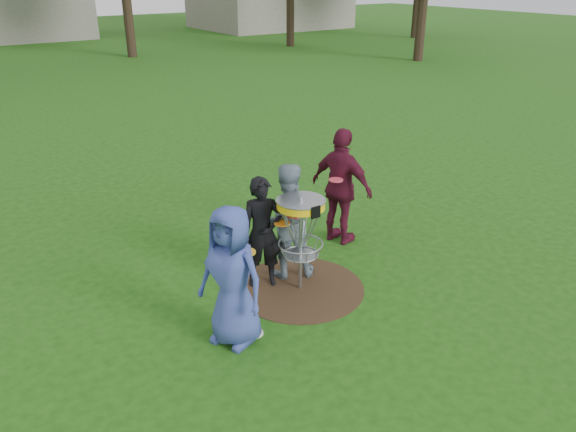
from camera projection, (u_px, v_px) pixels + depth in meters
ground at (300, 288)px, 7.88m from camera, size 100.00×100.00×0.00m
dirt_patch at (300, 288)px, 7.88m from camera, size 1.80×1.80×0.01m
player_blue at (232, 277)px, 6.45m from camera, size 0.86×1.00×1.74m
player_black at (262, 233)px, 7.68m from camera, size 0.68×0.58×1.59m
player_grey at (286, 221)px, 7.93m from camera, size 1.02×0.93×1.70m
player_maroon at (342, 187)px, 8.87m from camera, size 0.74×1.19×1.89m
disc_on_grass at (255, 333)px, 6.90m from camera, size 0.22×0.22×0.02m
disc_golf_basket at (301, 222)px, 7.47m from camera, size 0.66×0.67×1.38m
held_discs at (293, 215)px, 7.57m from camera, size 2.47×1.34×0.20m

